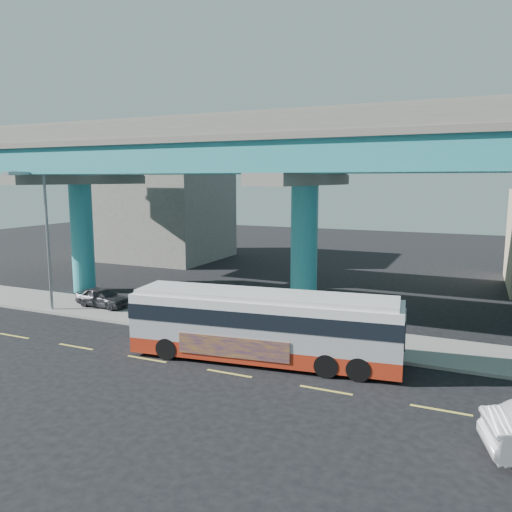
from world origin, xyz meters
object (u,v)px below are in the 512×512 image
at_px(transit_bus, 264,324).
at_px(stop_sign, 305,306).
at_px(parked_car, 103,297).
at_px(street_lamp, 39,221).

distance_m(transit_bus, stop_sign, 2.76).
bearing_deg(stop_sign, parked_car, 173.12).
distance_m(transit_bus, parked_car, 12.90).
xyz_separation_m(transit_bus, street_lamp, (-14.59, 1.80, 3.79)).
distance_m(transit_bus, street_lamp, 15.18).
xyz_separation_m(transit_bus, parked_car, (-12.21, 4.05, -0.89)).
relative_size(transit_bus, parked_car, 3.35).
xyz_separation_m(parked_car, stop_sign, (13.22, -1.49, 1.17)).
bearing_deg(transit_bus, stop_sign, 61.48).
bearing_deg(parked_car, street_lamp, 136.34).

